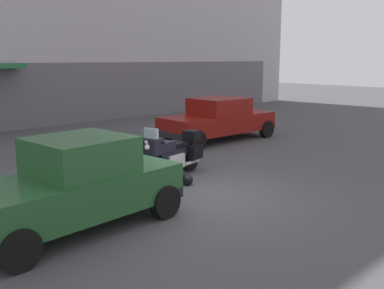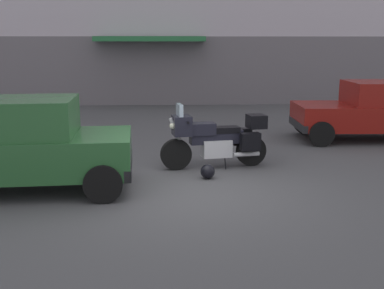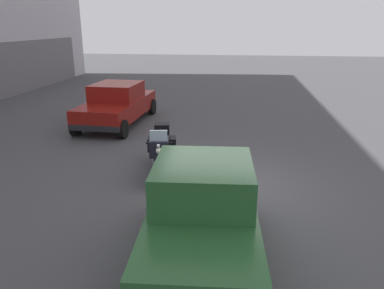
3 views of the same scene
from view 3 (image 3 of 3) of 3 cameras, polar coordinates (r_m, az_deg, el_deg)
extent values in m
plane|color=#424244|center=(8.81, 4.53, -6.65)|extent=(80.00, 80.00, 0.00)
cylinder|color=black|center=(8.75, -5.03, -4.54)|extent=(0.65, 0.24, 0.64)
cylinder|color=black|center=(10.27, -4.57, -1.08)|extent=(0.65, 0.24, 0.64)
cylinder|color=#B7B7BC|center=(8.62, -5.10, -1.84)|extent=(0.33, 0.12, 0.68)
cube|color=#B7B7BC|center=(9.51, -4.78, -2.02)|extent=(0.66, 0.49, 0.36)
cube|color=black|center=(9.43, -4.82, -0.65)|extent=(1.13, 0.46, 0.28)
cube|color=black|center=(9.09, -4.94, -0.18)|extent=(0.57, 0.42, 0.24)
cube|color=black|center=(9.58, -4.78, 0.52)|extent=(0.60, 0.39, 0.12)
cube|color=black|center=(8.66, -5.09, -0.56)|extent=(0.43, 0.49, 0.40)
cube|color=#8C9EAD|center=(8.53, -5.16, 1.26)|extent=(0.15, 0.41, 0.28)
sphere|color=#EAEACC|center=(8.49, -5.16, -0.95)|extent=(0.14, 0.14, 0.14)
cylinder|color=black|center=(8.70, -5.08, 0.23)|extent=(0.14, 0.62, 0.04)
cylinder|color=#B7B7BC|center=(10.11, -3.47, -1.49)|extent=(0.56, 0.18, 0.09)
cube|color=black|center=(10.06, -3.04, 0.11)|extent=(0.43, 0.26, 0.36)
cube|color=black|center=(10.09, -6.22, 0.08)|extent=(0.43, 0.26, 0.36)
cube|color=black|center=(10.18, -4.63, 2.46)|extent=(0.42, 0.45, 0.28)
cylinder|color=black|center=(9.74, -3.64, -3.21)|extent=(0.04, 0.13, 0.29)
sphere|color=black|center=(9.25, -0.02, -4.40)|extent=(0.28, 0.28, 0.28)
cube|color=#235128|center=(6.00, 1.63, -12.06)|extent=(3.90, 1.89, 0.68)
cube|color=#235128|center=(5.83, 1.75, -5.69)|extent=(1.70, 1.61, 0.64)
cube|color=#8C9EAD|center=(5.15, 1.42, -9.03)|extent=(0.15, 1.39, 0.54)
cube|color=#8C9EAD|center=(6.52, 2.02, -3.06)|extent=(0.15, 1.39, 0.51)
cube|color=black|center=(7.75, 2.20, -6.76)|extent=(0.23, 1.64, 0.20)
cylinder|color=black|center=(7.45, 8.16, -8.85)|extent=(0.65, 0.26, 0.64)
cylinder|color=black|center=(7.49, -3.95, -8.55)|extent=(0.65, 0.26, 0.64)
cube|color=maroon|center=(14.51, -11.37, 5.59)|extent=(4.56, 1.93, 0.64)
cube|color=maroon|center=(14.44, -11.45, 8.03)|extent=(1.96, 1.69, 0.60)
cube|color=#8C9EAD|center=(15.27, -10.24, 8.63)|extent=(0.12, 1.50, 0.51)
cube|color=#8C9EAD|center=(13.62, -12.81, 7.36)|extent=(0.12, 1.50, 0.48)
cube|color=black|center=(16.58, -8.62, 6.48)|extent=(0.19, 1.76, 0.20)
cube|color=black|center=(12.59, -14.86, 2.44)|extent=(0.19, 1.76, 0.20)
cylinder|color=black|center=(16.51, -11.82, 5.90)|extent=(0.65, 0.24, 0.64)
cylinder|color=black|center=(15.98, -6.17, 5.78)|extent=(0.65, 0.24, 0.64)
cylinder|color=black|center=(13.33, -17.41, 2.61)|extent=(0.65, 0.24, 0.64)
cylinder|color=black|center=(12.66, -10.62, 2.34)|extent=(0.65, 0.24, 0.64)
sphere|color=silver|center=(16.76, -10.16, 6.94)|extent=(0.14, 0.14, 0.14)
sphere|color=silver|center=(16.45, -6.97, 6.89)|extent=(0.14, 0.14, 0.14)
camera|label=1|loc=(6.47, 82.94, -3.94)|focal=41.32mm
camera|label=2|loc=(10.97, 52.36, 5.39)|focal=44.60mm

